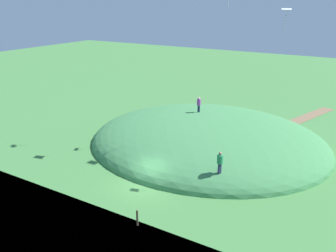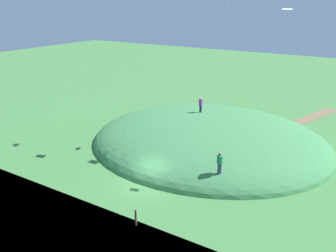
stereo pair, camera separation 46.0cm
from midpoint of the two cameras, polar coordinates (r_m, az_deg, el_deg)
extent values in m
plane|color=#427C3E|center=(29.87, -4.16, -9.11)|extent=(160.00, 160.00, 0.00)
ellipsoid|color=#41844B|center=(38.28, 5.81, -2.56)|extent=(22.37, 24.85, 5.39)
cube|color=#7A6146|center=(47.97, 19.79, 0.94)|extent=(14.63, 5.97, 0.04)
cube|color=#1B2347|center=(39.24, 4.49, 2.74)|extent=(0.24, 0.25, 0.80)
cylinder|color=purple|center=(39.05, 4.52, 3.75)|extent=(0.58, 0.58, 0.64)
sphere|color=beige|center=(38.93, 4.54, 4.38)|extent=(0.24, 0.24, 0.24)
cube|color=#26274D|center=(28.57, 7.63, -6.58)|extent=(0.30, 0.25, 0.86)
cylinder|color=#288F55|center=(28.25, 7.70, -5.18)|extent=(0.64, 0.64, 0.68)
sphere|color=#956F56|center=(28.06, 7.74, -4.31)|extent=(0.26, 0.26, 0.26)
cube|color=white|center=(27.84, 17.64, 17.05)|extent=(0.66, 0.79, 0.12)
cylinder|color=white|center=(27.68, 17.35, 15.34)|extent=(0.13, 0.22, 1.31)
cylinder|color=white|center=(34.78, 3.79, 18.81)|extent=(0.13, 0.10, 0.82)
cylinder|color=brown|center=(24.76, -5.39, -14.14)|extent=(0.14, 0.14, 1.14)
camera|label=1|loc=(0.23, -90.47, -0.16)|focal=38.88mm
camera|label=2|loc=(0.23, 89.53, 0.16)|focal=38.88mm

